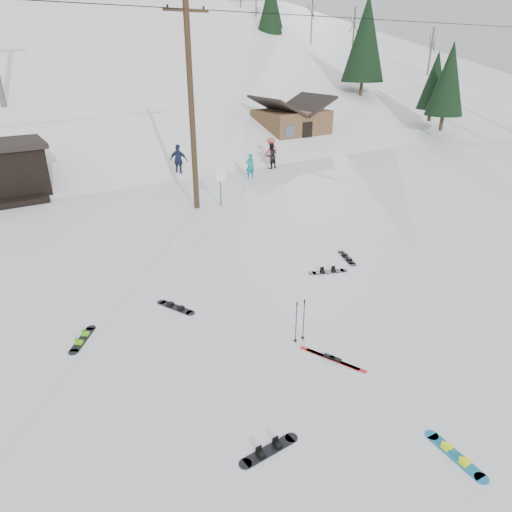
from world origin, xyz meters
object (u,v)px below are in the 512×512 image
hero_snowboard (455,455)px  hero_skis (333,359)px  utility_pole (191,106)px  cabin (291,126)px

hero_snowboard → hero_skis: (0.00, 3.46, 0.00)m
utility_pole → cabin: 16.71m
utility_pole → cabin: size_ratio=1.67×
cabin → hero_skis: size_ratio=3.23×
hero_snowboard → hero_skis: hero_snowboard is taller
utility_pole → hero_snowboard: (-2.37, -15.96, -4.66)m
utility_pole → hero_skis: bearing=-100.7°
utility_pole → cabin: utility_pole is taller
utility_pole → hero_snowboard: size_ratio=6.50×
utility_pole → hero_skis: size_ratio=5.40×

